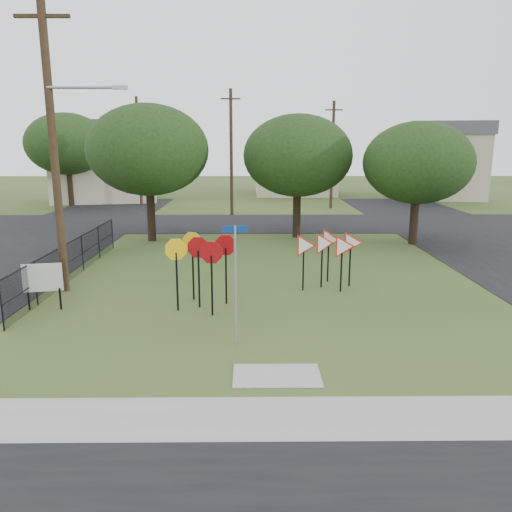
% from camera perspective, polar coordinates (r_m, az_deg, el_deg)
% --- Properties ---
extents(ground, '(140.00, 140.00, 0.00)m').
position_cam_1_polar(ground, '(13.92, 1.89, -9.18)').
color(ground, '#334D1C').
extents(sidewalk, '(30.00, 1.60, 0.02)m').
position_cam_1_polar(sidewalk, '(10.15, 2.94, -18.00)').
color(sidewalk, gray).
rests_on(sidewalk, ground).
extents(planting_strip, '(30.00, 0.80, 0.02)m').
position_cam_1_polar(planting_strip, '(9.14, 3.43, -21.85)').
color(planting_strip, '#334D1C').
rests_on(planting_strip, ground).
extents(street_left, '(8.00, 50.00, 0.02)m').
position_cam_1_polar(street_left, '(26.11, -26.50, -0.08)').
color(street_left, black).
rests_on(street_left, ground).
extents(street_far, '(60.00, 8.00, 0.02)m').
position_cam_1_polar(street_far, '(33.32, 0.42, 3.77)').
color(street_far, black).
rests_on(street_far, ground).
extents(curb_pad, '(2.00, 1.20, 0.02)m').
position_cam_1_polar(curb_pad, '(11.73, 2.40, -13.50)').
color(curb_pad, gray).
rests_on(curb_pad, ground).
extents(street_name_sign, '(0.65, 0.15, 3.17)m').
position_cam_1_polar(street_name_sign, '(12.85, -2.37, -2.54)').
color(street_name_sign, '#989BA1').
rests_on(street_name_sign, ground).
extents(stop_sign_cluster, '(2.22, 1.80, 2.34)m').
position_cam_1_polar(stop_sign_cluster, '(15.94, -6.32, 0.17)').
color(stop_sign_cluster, black).
rests_on(stop_sign_cluster, ground).
extents(yield_sign_cluster, '(2.71, 1.61, 2.11)m').
position_cam_1_polar(yield_sign_cluster, '(18.31, 8.41, 1.15)').
color(yield_sign_cluster, black).
rests_on(yield_sign_cluster, ground).
extents(info_board, '(1.19, 0.26, 1.51)m').
position_cam_1_polar(info_board, '(17.16, -23.21, -2.46)').
color(info_board, black).
rests_on(info_board, ground).
extents(utility_pole_main, '(3.55, 0.33, 10.00)m').
position_cam_1_polar(utility_pole_main, '(18.63, -22.00, 11.88)').
color(utility_pole_main, '#3D2C1C').
rests_on(utility_pole_main, ground).
extents(far_pole_a, '(1.40, 0.24, 9.00)m').
position_cam_1_polar(far_pole_a, '(36.94, -2.84, 11.79)').
color(far_pole_a, '#3D2C1C').
rests_on(far_pole_a, ground).
extents(far_pole_b, '(1.40, 0.24, 8.50)m').
position_cam_1_polar(far_pole_b, '(41.44, 8.73, 11.41)').
color(far_pole_b, '#3D2C1C').
rests_on(far_pole_b, ground).
extents(far_pole_c, '(1.40, 0.24, 9.00)m').
position_cam_1_polar(far_pole_c, '(43.93, -13.24, 11.62)').
color(far_pole_c, '#3D2C1C').
rests_on(far_pole_c, ground).
extents(fence_run, '(0.05, 11.55, 1.50)m').
position_cam_1_polar(fence_run, '(20.87, -20.22, -0.27)').
color(fence_run, black).
rests_on(fence_run, ground).
extents(house_left, '(10.58, 8.88, 7.20)m').
position_cam_1_polar(house_left, '(48.81, -16.82, 10.38)').
color(house_left, beige).
rests_on(house_left, ground).
extents(house_mid, '(8.40, 8.40, 6.20)m').
position_cam_1_polar(house_mid, '(53.14, 4.43, 10.48)').
color(house_mid, beige).
rests_on(house_mid, ground).
extents(house_right, '(8.30, 8.30, 7.20)m').
position_cam_1_polar(house_right, '(52.34, 20.55, 10.24)').
color(house_right, beige).
rests_on(house_right, ground).
extents(tree_near_left, '(6.40, 6.40, 7.27)m').
position_cam_1_polar(tree_near_left, '(27.45, -12.23, 11.74)').
color(tree_near_left, black).
rests_on(tree_near_left, ground).
extents(tree_near_mid, '(6.00, 6.00, 6.80)m').
position_cam_1_polar(tree_near_mid, '(28.03, 4.80, 11.35)').
color(tree_near_mid, black).
rests_on(tree_near_mid, ground).
extents(tree_near_right, '(5.60, 5.60, 6.33)m').
position_cam_1_polar(tree_near_right, '(27.31, 18.02, 10.08)').
color(tree_near_right, black).
rests_on(tree_near_right, ground).
extents(tree_far_left, '(6.80, 6.80, 7.73)m').
position_cam_1_polar(tree_far_left, '(45.59, -20.82, 11.89)').
color(tree_far_left, black).
rests_on(tree_far_left, ground).
extents(tree_far_right, '(6.00, 6.00, 6.80)m').
position_cam_1_polar(tree_far_right, '(47.22, 17.76, 11.34)').
color(tree_far_right, black).
rests_on(tree_far_right, ground).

